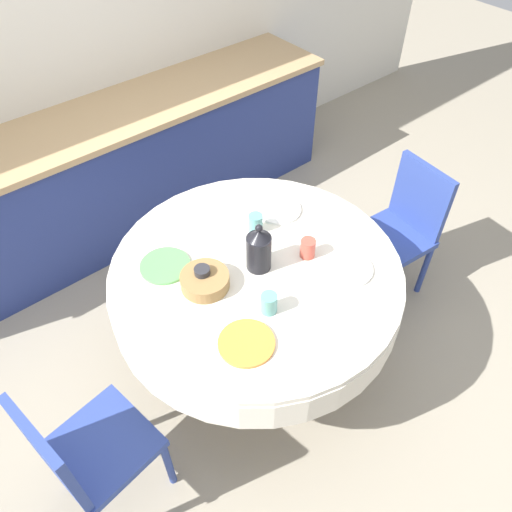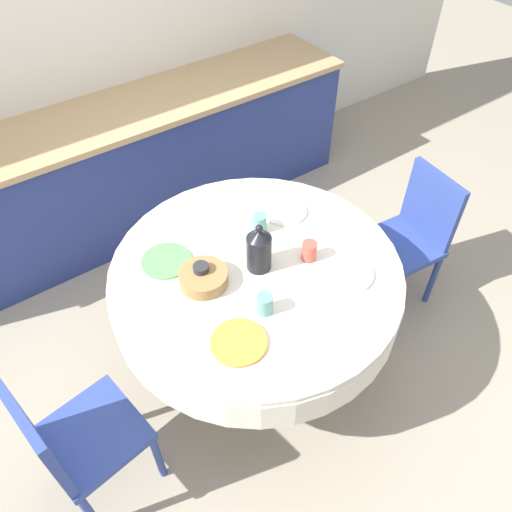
{
  "view_description": "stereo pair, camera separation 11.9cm",
  "coord_description": "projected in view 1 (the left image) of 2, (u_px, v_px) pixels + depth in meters",
  "views": [
    {
      "loc": [
        -1.02,
        -1.24,
        2.5
      ],
      "look_at": [
        0.0,
        0.0,
        0.83
      ],
      "focal_mm": 35.0,
      "sensor_mm": 36.0,
      "label": 1
    },
    {
      "loc": [
        -0.93,
        -1.31,
        2.5
      ],
      "look_at": [
        0.0,
        0.0,
        0.83
      ],
      "focal_mm": 35.0,
      "sensor_mm": 36.0,
      "label": 2
    }
  ],
  "objects": [
    {
      "name": "chair_left",
      "position": [
        402.0,
        226.0,
        2.97
      ],
      "size": [
        0.44,
        0.44,
        0.87
      ],
      "rotation": [
        0.0,
        0.0,
        1.47
      ],
      "color": "#2D428E",
      "rests_on": "ground_plane"
    },
    {
      "name": "ground_plane",
      "position": [
        256.0,
        355.0,
        2.91
      ],
      "size": [
        12.0,
        12.0,
        0.0
      ],
      "primitive_type": "plane",
      "color": "#9E937F"
    },
    {
      "name": "cup_near_right",
      "position": [
        308.0,
        248.0,
        2.39
      ],
      "size": [
        0.07,
        0.07,
        0.1
      ],
      "primitive_type": "cylinder",
      "color": "#CC4C3D",
      "rests_on": "dining_table"
    },
    {
      "name": "plate_far_left",
      "position": [
        165.0,
        266.0,
        2.37
      ],
      "size": [
        0.24,
        0.24,
        0.01
      ],
      "primitive_type": "cylinder",
      "color": "#5BA85B",
      "rests_on": "dining_table"
    },
    {
      "name": "cup_near_left",
      "position": [
        269.0,
        303.0,
        2.16
      ],
      "size": [
        0.07,
        0.07,
        0.1
      ],
      "primitive_type": "cylinder",
      "color": "#5BA39E",
      "rests_on": "dining_table"
    },
    {
      "name": "chair_right",
      "position": [
        84.0,
        453.0,
        2.02
      ],
      "size": [
        0.45,
        0.45,
        0.87
      ],
      "rotation": [
        0.0,
        0.0,
        -1.43
      ],
      "color": "#2D428E",
      "rests_on": "ground_plane"
    },
    {
      "name": "plate_near_right",
      "position": [
        347.0,
        268.0,
        2.36
      ],
      "size": [
        0.24,
        0.24,
        0.01
      ],
      "primitive_type": "cylinder",
      "color": "white",
      "rests_on": "dining_table"
    },
    {
      "name": "bread_basket",
      "position": [
        205.0,
        281.0,
        2.27
      ],
      "size": [
        0.23,
        0.23,
        0.07
      ],
      "primitive_type": "cylinder",
      "color": "olive",
      "rests_on": "dining_table"
    },
    {
      "name": "plate_far_right",
      "position": [
        278.0,
        209.0,
        2.66
      ],
      "size": [
        0.24,
        0.24,
        0.01
      ],
      "primitive_type": "cylinder",
      "color": "white",
      "rests_on": "dining_table"
    },
    {
      "name": "plate_near_left",
      "position": [
        247.0,
        343.0,
        2.07
      ],
      "size": [
        0.24,
        0.24,
        0.01
      ],
      "primitive_type": "cylinder",
      "color": "orange",
      "rests_on": "dining_table"
    },
    {
      "name": "dining_table",
      "position": [
        256.0,
        284.0,
        2.46
      ],
      "size": [
        1.41,
        1.41,
        0.75
      ],
      "color": "tan",
      "rests_on": "ground_plane"
    },
    {
      "name": "cup_far_right",
      "position": [
        255.0,
        223.0,
        2.52
      ],
      "size": [
        0.07,
        0.07,
        0.1
      ],
      "primitive_type": "cylinder",
      "color": "#5BA39E",
      "rests_on": "dining_table"
    },
    {
      "name": "kitchen_counter",
      "position": [
        116.0,
        174.0,
        3.39
      ],
      "size": [
        3.24,
        0.64,
        0.89
      ],
      "color": "navy",
      "rests_on": "ground_plane"
    },
    {
      "name": "cup_far_left",
      "position": [
        203.0,
        276.0,
        2.27
      ],
      "size": [
        0.07,
        0.07,
        0.1
      ],
      "primitive_type": "cylinder",
      "color": "#28282D",
      "rests_on": "dining_table"
    },
    {
      "name": "wall_back",
      "position": [
        60.0,
        31.0,
        2.96
      ],
      "size": [
        7.0,
        0.05,
        2.6
      ],
      "color": "silver",
      "rests_on": "ground_plane"
    },
    {
      "name": "coffee_carafe",
      "position": [
        259.0,
        250.0,
        2.3
      ],
      "size": [
        0.12,
        0.12,
        0.26
      ],
      "color": "black",
      "rests_on": "dining_table"
    }
  ]
}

